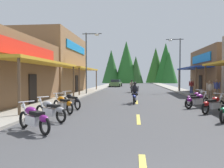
{
  "coord_description": "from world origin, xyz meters",
  "views": [
    {
      "loc": [
        -0.19,
        -2.25,
        1.93
      ],
      "look_at": [
        -3.4,
        29.62,
        0.88
      ],
      "focal_mm": 35.56,
      "sensor_mm": 36.0,
      "label": 1
    }
  ],
  "objects_px": {
    "motorcycle_parked_right_3": "(197,100)",
    "pedestrian_waiting": "(210,89)",
    "parked_car_curbside": "(116,83)",
    "pedestrian_by_shop": "(191,85)",
    "streetlamp_right": "(177,58)",
    "motorcycle_parked_left_0": "(34,118)",
    "rider_cruising_trailing": "(132,87)",
    "motorcycle_parked_left_3": "(71,100)",
    "motorcycle_parked_right_4": "(195,98)",
    "rider_cruising_lead": "(135,94)",
    "motorcycle_parked_left_1": "(50,110)",
    "streetlamp_left": "(89,55)",
    "pedestrian_browsing": "(217,88)",
    "motorcycle_parked_right_2": "(213,104)",
    "motorcycle_parked_left_2": "(63,104)"
  },
  "relations": [
    {
      "from": "streetlamp_right",
      "to": "rider_cruising_lead",
      "type": "xyz_separation_m",
      "value": [
        -5.2,
        -11.75,
        -3.6
      ]
    },
    {
      "from": "motorcycle_parked_left_0",
      "to": "rider_cruising_trailing",
      "type": "height_order",
      "value": "rider_cruising_trailing"
    },
    {
      "from": "motorcycle_parked_left_1",
      "to": "motorcycle_parked_right_2",
      "type": "bearing_deg",
      "value": -127.0
    },
    {
      "from": "streetlamp_right",
      "to": "motorcycle_parked_left_0",
      "type": "xyz_separation_m",
      "value": [
        -8.75,
        -20.44,
        -3.77
      ]
    },
    {
      "from": "streetlamp_right",
      "to": "motorcycle_parked_left_3",
      "type": "bearing_deg",
      "value": -121.59
    },
    {
      "from": "motorcycle_parked_right_3",
      "to": "parked_car_curbside",
      "type": "distance_m",
      "value": 29.76
    },
    {
      "from": "motorcycle_parked_left_3",
      "to": "pedestrian_waiting",
      "type": "distance_m",
      "value": 11.03
    },
    {
      "from": "motorcycle_parked_left_3",
      "to": "rider_cruising_trailing",
      "type": "bearing_deg",
      "value": -59.7
    },
    {
      "from": "motorcycle_parked_right_2",
      "to": "motorcycle_parked_left_2",
      "type": "distance_m",
      "value": 7.99
    },
    {
      "from": "motorcycle_parked_left_3",
      "to": "pedestrian_browsing",
      "type": "distance_m",
      "value": 12.25
    },
    {
      "from": "motorcycle_parked_left_1",
      "to": "pedestrian_browsing",
      "type": "relative_size",
      "value": 1.07
    },
    {
      "from": "motorcycle_parked_left_0",
      "to": "pedestrian_browsing",
      "type": "relative_size",
      "value": 1.02
    },
    {
      "from": "motorcycle_parked_right_3",
      "to": "pedestrian_waiting",
      "type": "bearing_deg",
      "value": 28.05
    },
    {
      "from": "motorcycle_parked_left_0",
      "to": "pedestrian_waiting",
      "type": "distance_m",
      "value": 14.35
    },
    {
      "from": "motorcycle_parked_left_2",
      "to": "rider_cruising_lead",
      "type": "xyz_separation_m",
      "value": [
        3.85,
        4.59,
        0.17
      ]
    },
    {
      "from": "rider_cruising_lead",
      "to": "rider_cruising_trailing",
      "type": "distance_m",
      "value": 11.19
    },
    {
      "from": "rider_cruising_trailing",
      "to": "pedestrian_by_shop",
      "type": "relative_size",
      "value": 1.27
    },
    {
      "from": "streetlamp_right",
      "to": "motorcycle_parked_right_2",
      "type": "distance_m",
      "value": 16.17
    },
    {
      "from": "pedestrian_browsing",
      "to": "parked_car_curbside",
      "type": "xyz_separation_m",
      "value": [
        -10.4,
        23.67,
        -0.32
      ]
    },
    {
      "from": "motorcycle_parked_left_1",
      "to": "rider_cruising_lead",
      "type": "relative_size",
      "value": 0.86
    },
    {
      "from": "streetlamp_left",
      "to": "parked_car_curbside",
      "type": "distance_m",
      "value": 19.61
    },
    {
      "from": "motorcycle_parked_left_0",
      "to": "motorcycle_parked_left_3",
      "type": "bearing_deg",
      "value": -49.56
    },
    {
      "from": "rider_cruising_lead",
      "to": "pedestrian_waiting",
      "type": "distance_m",
      "value": 6.29
    },
    {
      "from": "motorcycle_parked_right_3",
      "to": "pedestrian_browsing",
      "type": "relative_size",
      "value": 1.05
    },
    {
      "from": "motorcycle_parked_left_1",
      "to": "motorcycle_parked_left_3",
      "type": "xyz_separation_m",
      "value": [
        -0.17,
        3.8,
        0.0
      ]
    },
    {
      "from": "motorcycle_parked_left_1",
      "to": "motorcycle_parked_left_2",
      "type": "xyz_separation_m",
      "value": [
        -0.16,
        2.19,
        0.0
      ]
    },
    {
      "from": "motorcycle_parked_right_4",
      "to": "pedestrian_by_shop",
      "type": "xyz_separation_m",
      "value": [
        2.08,
        9.35,
        0.49
      ]
    },
    {
      "from": "streetlamp_left",
      "to": "rider_cruising_trailing",
      "type": "distance_m",
      "value": 6.91
    },
    {
      "from": "motorcycle_parked_right_3",
      "to": "pedestrian_by_shop",
      "type": "distance_m",
      "value": 11.16
    },
    {
      "from": "pedestrian_by_shop",
      "to": "motorcycle_parked_right_3",
      "type": "bearing_deg",
      "value": 154.09
    },
    {
      "from": "rider_cruising_trailing",
      "to": "streetlamp_right",
      "type": "bearing_deg",
      "value": -81.61
    },
    {
      "from": "motorcycle_parked_right_4",
      "to": "motorcycle_parked_left_2",
      "type": "height_order",
      "value": "same"
    },
    {
      "from": "motorcycle_parked_right_2",
      "to": "pedestrian_by_shop",
      "type": "xyz_separation_m",
      "value": [
        2.04,
        12.75,
        0.49
      ]
    },
    {
      "from": "motorcycle_parked_left_1",
      "to": "motorcycle_parked_left_2",
      "type": "distance_m",
      "value": 2.2
    },
    {
      "from": "motorcycle_parked_right_3",
      "to": "rider_cruising_lead",
      "type": "height_order",
      "value": "rider_cruising_lead"
    },
    {
      "from": "motorcycle_parked_right_2",
      "to": "pedestrian_by_shop",
      "type": "distance_m",
      "value": 12.92
    },
    {
      "from": "motorcycle_parked_right_2",
      "to": "motorcycle_parked_right_4",
      "type": "height_order",
      "value": "same"
    },
    {
      "from": "streetlamp_right",
      "to": "motorcycle_parked_right_4",
      "type": "xyz_separation_m",
      "value": [
        -1.13,
        -12.29,
        -3.77
      ]
    },
    {
      "from": "rider_cruising_trailing",
      "to": "motorcycle_parked_left_3",
      "type": "bearing_deg",
      "value": 168.66
    },
    {
      "from": "motorcycle_parked_right_3",
      "to": "motorcycle_parked_right_4",
      "type": "relative_size",
      "value": 1.11
    },
    {
      "from": "rider_cruising_trailing",
      "to": "parked_car_curbside",
      "type": "distance_m",
      "value": 15.89
    },
    {
      "from": "motorcycle_parked_left_3",
      "to": "parked_car_curbside",
      "type": "relative_size",
      "value": 0.36
    },
    {
      "from": "motorcycle_parked_right_4",
      "to": "rider_cruising_lead",
      "type": "height_order",
      "value": "rider_cruising_lead"
    },
    {
      "from": "motorcycle_parked_right_4",
      "to": "motorcycle_parked_left_1",
      "type": "height_order",
      "value": "same"
    },
    {
      "from": "motorcycle_parked_right_4",
      "to": "motorcycle_parked_left_1",
      "type": "distance_m",
      "value": 9.96
    },
    {
      "from": "streetlamp_right",
      "to": "parked_car_curbside",
      "type": "height_order",
      "value": "streetlamp_right"
    },
    {
      "from": "streetlamp_right",
      "to": "pedestrian_waiting",
      "type": "xyz_separation_m",
      "value": [
        0.72,
        -9.66,
        -3.31
      ]
    },
    {
      "from": "motorcycle_parked_left_0",
      "to": "motorcycle_parked_left_3",
      "type": "relative_size",
      "value": 1.1
    },
    {
      "from": "streetlamp_left",
      "to": "pedestrian_by_shop",
      "type": "relative_size",
      "value": 3.94
    },
    {
      "from": "motorcycle_parked_right_3",
      "to": "rider_cruising_trailing",
      "type": "height_order",
      "value": "rider_cruising_trailing"
    }
  ]
}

